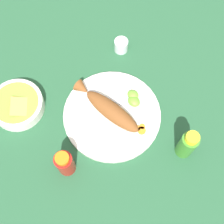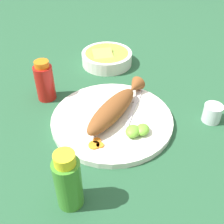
# 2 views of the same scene
# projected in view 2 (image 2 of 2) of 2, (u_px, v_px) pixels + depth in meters

# --- Properties ---
(ground_plane) EXTENTS (4.00, 4.00, 0.00)m
(ground_plane) POSITION_uv_depth(u_px,v_px,m) (112.00, 122.00, 0.82)
(ground_plane) COLOR #235133
(main_plate) EXTENTS (0.35, 0.35, 0.02)m
(main_plate) POSITION_uv_depth(u_px,v_px,m) (112.00, 120.00, 0.82)
(main_plate) COLOR silver
(main_plate) RESTS_ON ground_plane
(fried_fish) EXTENTS (0.28, 0.10, 0.05)m
(fried_fish) POSITION_uv_depth(u_px,v_px,m) (115.00, 107.00, 0.80)
(fried_fish) COLOR brown
(fried_fish) RESTS_ON main_plate
(fork_near) EXTENTS (0.19, 0.02, 0.00)m
(fork_near) POSITION_uv_depth(u_px,v_px,m) (122.00, 99.00, 0.87)
(fork_near) COLOR silver
(fork_near) RESTS_ON main_plate
(fork_far) EXTENTS (0.19, 0.03, 0.00)m
(fork_far) POSITION_uv_depth(u_px,v_px,m) (135.00, 104.00, 0.85)
(fork_far) COLOR silver
(fork_far) RESTS_ON main_plate
(carrot_slice_near) EXTENTS (0.03, 0.03, 0.00)m
(carrot_slice_near) POSITION_uv_depth(u_px,v_px,m) (96.00, 146.00, 0.72)
(carrot_slice_near) COLOR orange
(carrot_slice_near) RESTS_ON main_plate
(carrot_slice_mid) EXTENTS (0.02, 0.02, 0.00)m
(carrot_slice_mid) POSITION_uv_depth(u_px,v_px,m) (96.00, 141.00, 0.73)
(carrot_slice_mid) COLOR orange
(carrot_slice_mid) RESTS_ON main_plate
(carrot_slice_far) EXTENTS (0.02, 0.02, 0.00)m
(carrot_slice_far) POSITION_uv_depth(u_px,v_px,m) (100.00, 145.00, 0.72)
(carrot_slice_far) COLOR orange
(carrot_slice_far) RESTS_ON main_plate
(lime_wedge_main) EXTENTS (0.05, 0.04, 0.03)m
(lime_wedge_main) POSITION_uv_depth(u_px,v_px,m) (133.00, 131.00, 0.75)
(lime_wedge_main) COLOR #6BB233
(lime_wedge_main) RESTS_ON main_plate
(lime_wedge_side) EXTENTS (0.04, 0.04, 0.02)m
(lime_wedge_side) POSITION_uv_depth(u_px,v_px,m) (143.00, 130.00, 0.75)
(lime_wedge_side) COLOR #6BB233
(lime_wedge_side) RESTS_ON main_plate
(hot_sauce_bottle_red) EXTENTS (0.06, 0.06, 0.13)m
(hot_sauce_bottle_red) POSITION_uv_depth(u_px,v_px,m) (45.00, 81.00, 0.87)
(hot_sauce_bottle_red) COLOR #B21914
(hot_sauce_bottle_red) RESTS_ON ground_plane
(hot_sauce_bottle_green) EXTENTS (0.06, 0.06, 0.15)m
(hot_sauce_bottle_green) POSITION_uv_depth(u_px,v_px,m) (68.00, 181.00, 0.57)
(hot_sauce_bottle_green) COLOR #3D8428
(hot_sauce_bottle_green) RESTS_ON ground_plane
(salt_cup) EXTENTS (0.05, 0.05, 0.05)m
(salt_cup) POSITION_uv_depth(u_px,v_px,m) (212.00, 114.00, 0.81)
(salt_cup) COLOR silver
(salt_cup) RESTS_ON ground_plane
(guacamole_bowl) EXTENTS (0.19, 0.19, 0.06)m
(guacamole_bowl) POSITION_uv_depth(u_px,v_px,m) (107.00, 57.00, 1.07)
(guacamole_bowl) COLOR white
(guacamole_bowl) RESTS_ON ground_plane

